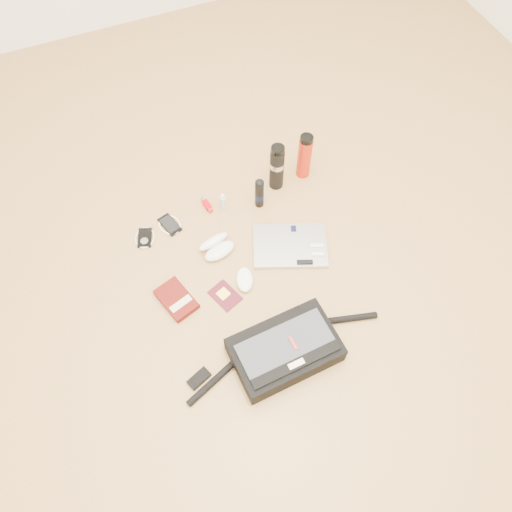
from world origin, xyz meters
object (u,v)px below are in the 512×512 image
at_px(thermos_black, 277,167).
at_px(thermos_red, 305,156).
at_px(book, 177,299).
at_px(messenger_bag, 284,350).
at_px(laptop, 290,246).

height_order(thermos_black, thermos_red, thermos_black).
bearing_deg(book, messenger_bag, -68.10).
xyz_separation_m(thermos_black, thermos_red, (0.15, 0.01, -0.01)).
bearing_deg(messenger_bag, thermos_black, 65.08).
xyz_separation_m(laptop, thermos_red, (0.24, 0.36, 0.11)).
distance_m(messenger_bag, thermos_black, 0.87).
bearing_deg(messenger_bag, book, 126.05).
relative_size(messenger_bag, laptop, 2.18).
height_order(book, thermos_red, thermos_red).
height_order(laptop, thermos_black, thermos_black).
bearing_deg(book, thermos_red, 10.88).
relative_size(laptop, thermos_red, 1.54).
distance_m(thermos_black, thermos_red, 0.15).
bearing_deg(thermos_black, book, -147.54).
height_order(messenger_bag, thermos_black, thermos_black).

